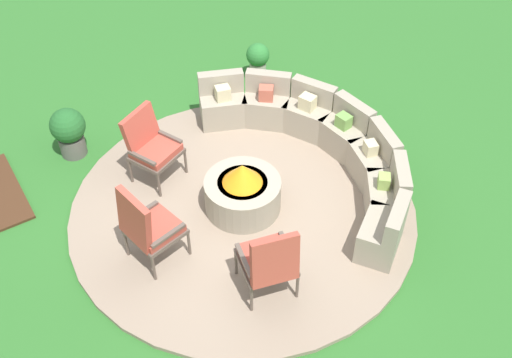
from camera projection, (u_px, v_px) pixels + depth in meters
ground_plane at (243, 210)px, 8.00m from camera, size 24.00×24.00×0.00m
patio_circle at (243, 208)px, 7.98m from camera, size 4.46×4.46×0.06m
fire_pit at (243, 191)px, 7.77m from camera, size 0.98×0.98×0.72m
curved_stone_bench at (322, 144)px, 8.37m from camera, size 3.84×1.76×0.77m
lounge_chair_front_left at (151, 144)px, 8.02m from camera, size 0.74×0.76×1.02m
lounge_chair_front_right at (147, 226)px, 6.94m from camera, size 0.68×0.69×1.17m
lounge_chair_back_left at (269, 260)px, 6.63m from camera, size 0.73×0.69×1.03m
potted_plant_0 at (69, 131)px, 8.52m from camera, size 0.49×0.49×0.75m
potted_plant_1 at (258, 59)px, 9.90m from camera, size 0.37×0.37×0.63m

